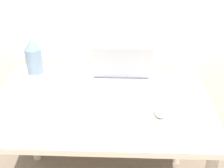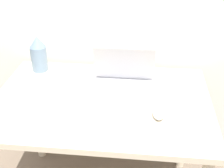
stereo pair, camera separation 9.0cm
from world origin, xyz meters
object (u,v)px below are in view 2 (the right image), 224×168
object	(u,v)px
keyboard	(100,111)
mp3_player	(110,98)
vase	(39,54)
laptop	(123,81)
mouse	(159,112)

from	to	relation	value
keyboard	mp3_player	xyz separation A→B (m)	(0.03, 0.13, -0.01)
keyboard	vase	bearing A→B (deg)	135.69
laptop	vase	world-z (taller)	laptop
vase	mp3_player	size ratio (longest dim) A/B	4.30
laptop	keyboard	xyz separation A→B (m)	(-0.09, -0.23, -0.04)
mp3_player	vase	bearing A→B (deg)	148.76
mouse	laptop	bearing A→B (deg)	128.88
vase	mouse	bearing A→B (deg)	-30.04
vase	mp3_player	distance (m)	0.53
keyboard	mp3_player	world-z (taller)	keyboard
keyboard	mouse	distance (m)	0.27
laptop	mp3_player	distance (m)	0.12
mouse	vase	distance (m)	0.79
vase	laptop	bearing A→B (deg)	-18.80
mouse	vase	size ratio (longest dim) A/B	0.53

